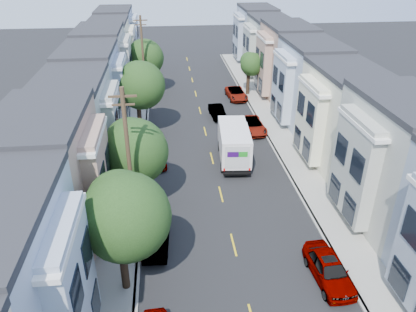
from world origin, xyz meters
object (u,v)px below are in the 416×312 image
tree_d (140,86)px  lead_sedan (217,112)px  tree_far_r (251,65)px  tree_b (124,217)px  parked_right_b (329,269)px  parked_left_c (157,236)px  parked_right_d (236,94)px  parked_left_d (157,158)px  tree_c (133,152)px  utility_pole_far (143,59)px  tree_e (144,58)px  parked_right_c (253,125)px  fedex_truck (234,142)px  utility_pole_near (130,165)px

tree_d → lead_sedan: (8.05, 3.57, -4.45)m
tree_far_r → lead_sedan: bearing=-125.7°
tree_b → parked_right_b: size_ratio=1.54×
parked_left_c → tree_far_r: bearing=71.0°
lead_sedan → parked_right_d: 6.67m
tree_far_r → parked_right_b: 32.66m
parked_left_d → parked_right_d: size_ratio=0.81×
tree_c → tree_far_r: size_ratio=1.26×
lead_sedan → utility_pole_far: bearing=136.7°
lead_sedan → parked_right_d: size_ratio=0.81×
tree_b → parked_left_c: 5.63m
tree_d → tree_e: size_ratio=1.08×
parked_right_b → tree_far_r: bearing=83.4°
tree_far_r → parked_right_c: 12.02m
tree_b → utility_pole_far: bearing=90.0°
tree_b → tree_far_r: bearing=67.5°
tree_c → lead_sedan: tree_c is taller
tree_b → parked_right_c: size_ratio=1.54×
tree_e → fedex_truck: bearing=-67.1°
utility_pole_near → parked_right_d: bearing=66.4°
utility_pole_near → parked_right_c: size_ratio=2.12×
tree_far_r → fedex_truck: bearing=-106.1°
tree_b → tree_far_r: tree_b is taller
tree_far_r → fedex_truck: 18.23m
tree_e → tree_b: bearing=-90.0°
parked_right_b → utility_pole_far: bearing=106.4°
utility_pole_near → parked_left_c: 4.87m
tree_b → utility_pole_near: bearing=90.0°
tree_b → parked_left_d: size_ratio=1.90×
fedex_truck → parked_left_d: bearing=-175.0°
tree_e → utility_pole_near: utility_pole_near is taller
utility_pole_far → lead_sedan: bearing=-38.0°
utility_pole_far → parked_left_d: bearing=-85.2°
parked_left_d → parked_right_b: parked_right_b is taller
tree_far_r → parked_left_c: (-11.79, -28.35, -3.18)m
utility_pole_far → parked_left_d: (1.40, -16.56, -4.53)m
tree_e → utility_pole_near: bearing=-90.0°
tree_d → tree_far_r: size_ratio=1.38×
tree_c → utility_pole_far: bearing=90.0°
utility_pole_near → lead_sedan: 21.77m
fedex_truck → lead_sedan: (-0.14, 10.22, -1.11)m
parked_right_b → parked_right_c: 21.05m
tree_far_r → parked_left_d: (-11.79, -17.45, -3.28)m
tree_far_r → utility_pole_near: bearing=-116.1°
tree_e → lead_sedan: size_ratio=1.80×
tree_c → utility_pole_near: size_ratio=0.68×
tree_e → parked_right_b: bearing=-72.0°
parked_right_d → tree_d: bearing=-142.9°
fedex_truck → parked_right_d: 16.41m
tree_b → tree_c: bearing=90.0°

